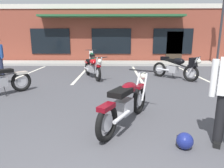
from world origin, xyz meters
name	(u,v)px	position (x,y,z in m)	size (l,w,h in m)	color
ground_plane	(105,101)	(0.00, 3.74, 0.00)	(80.00, 80.00, 0.00)	#47474C
sidewalk_kerb	(111,63)	(0.00, 11.56, 0.07)	(22.00, 1.80, 0.14)	#A8A59E
brick_storefront_building	(112,35)	(0.00, 15.48, 1.94)	(15.75, 6.84, 3.87)	brown
painted_stall_lines	(110,74)	(0.00, 7.96, 0.00)	(13.32, 4.80, 0.01)	silver
motorcycle_foreground_classic	(126,102)	(0.48, 2.21, 0.46)	(1.25, 1.92, 0.98)	black
motorcycle_red_sportbike	(177,67)	(2.81, 6.67, 0.53)	(1.64, 1.67, 0.98)	black
motorcycle_black_cruiser	(92,67)	(-0.70, 6.87, 0.46)	(1.12, 1.99, 0.98)	black
motorcycle_silver_naked	(92,60)	(-1.07, 9.98, 0.46)	(0.78, 2.10, 0.98)	black
helmet_on_pavement	(185,141)	(1.35, 1.33, 0.13)	(0.26, 0.26, 0.26)	navy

